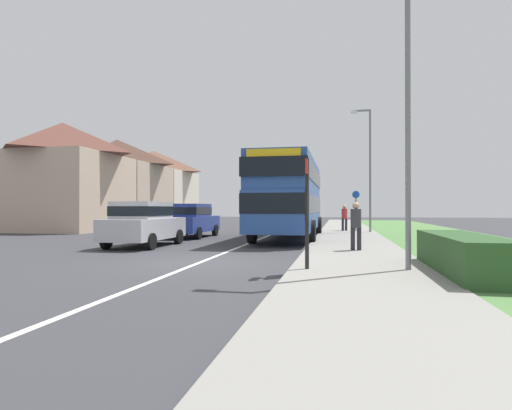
{
  "coord_description": "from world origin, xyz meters",
  "views": [
    {
      "loc": [
        3.69,
        -10.96,
        1.47
      ],
      "look_at": [
        0.55,
        5.05,
        1.6
      ],
      "focal_mm": 29.54,
      "sensor_mm": 36.0,
      "label": 1
    }
  ],
  "objects_px": {
    "double_decker_bus": "(289,194)",
    "parked_car_blue": "(191,219)",
    "street_lamp_near": "(403,90)",
    "pedestrian_walking_away": "(344,216)",
    "street_lamp_mid": "(368,162)",
    "bus_stop_sign": "(307,205)",
    "cycle_route_sign": "(356,209)",
    "parked_car_silver": "(144,222)",
    "pedestrian_at_stop": "(356,224)"
  },
  "relations": [
    {
      "from": "parked_car_silver",
      "to": "parked_car_blue",
      "type": "bearing_deg",
      "value": 89.68
    },
    {
      "from": "cycle_route_sign",
      "to": "street_lamp_near",
      "type": "bearing_deg",
      "value": -88.68
    },
    {
      "from": "pedestrian_walking_away",
      "to": "cycle_route_sign",
      "type": "bearing_deg",
      "value": -9.75
    },
    {
      "from": "double_decker_bus",
      "to": "parked_car_silver",
      "type": "xyz_separation_m",
      "value": [
        -5.03,
        -5.09,
        -1.2
      ]
    },
    {
      "from": "bus_stop_sign",
      "to": "parked_car_silver",
      "type": "bearing_deg",
      "value": 139.97
    },
    {
      "from": "parked_car_blue",
      "to": "pedestrian_at_stop",
      "type": "distance_m",
      "value": 10.09
    },
    {
      "from": "pedestrian_walking_away",
      "to": "street_lamp_near",
      "type": "bearing_deg",
      "value": -86.33
    },
    {
      "from": "parked_car_silver",
      "to": "street_lamp_near",
      "type": "distance_m",
      "value": 10.72
    },
    {
      "from": "pedestrian_walking_away",
      "to": "cycle_route_sign",
      "type": "relative_size",
      "value": 0.66
    },
    {
      "from": "parked_car_blue",
      "to": "street_lamp_mid",
      "type": "bearing_deg",
      "value": 27.19
    },
    {
      "from": "cycle_route_sign",
      "to": "street_lamp_near",
      "type": "height_order",
      "value": "street_lamp_near"
    },
    {
      "from": "street_lamp_near",
      "to": "street_lamp_mid",
      "type": "distance_m",
      "value": 15.12
    },
    {
      "from": "pedestrian_at_stop",
      "to": "street_lamp_mid",
      "type": "distance_m",
      "value": 11.42
    },
    {
      "from": "double_decker_bus",
      "to": "pedestrian_at_stop",
      "type": "distance_m",
      "value": 6.94
    },
    {
      "from": "cycle_route_sign",
      "to": "pedestrian_walking_away",
      "type": "bearing_deg",
      "value": 170.25
    },
    {
      "from": "double_decker_bus",
      "to": "street_lamp_mid",
      "type": "distance_m",
      "value": 6.49
    },
    {
      "from": "pedestrian_at_stop",
      "to": "pedestrian_walking_away",
      "type": "xyz_separation_m",
      "value": [
        -0.2,
        12.14,
        0.0
      ]
    },
    {
      "from": "parked_car_silver",
      "to": "pedestrian_walking_away",
      "type": "xyz_separation_m",
      "value": [
        7.71,
        11.02,
        0.04
      ]
    },
    {
      "from": "pedestrian_at_stop",
      "to": "street_lamp_mid",
      "type": "height_order",
      "value": "street_lamp_mid"
    },
    {
      "from": "street_lamp_near",
      "to": "bus_stop_sign",
      "type": "bearing_deg",
      "value": -172.12
    },
    {
      "from": "double_decker_bus",
      "to": "parked_car_silver",
      "type": "relative_size",
      "value": 2.45
    },
    {
      "from": "bus_stop_sign",
      "to": "street_lamp_near",
      "type": "height_order",
      "value": "street_lamp_near"
    },
    {
      "from": "pedestrian_at_stop",
      "to": "bus_stop_sign",
      "type": "height_order",
      "value": "bus_stop_sign"
    },
    {
      "from": "pedestrian_walking_away",
      "to": "street_lamp_near",
      "type": "relative_size",
      "value": 0.24
    },
    {
      "from": "pedestrian_walking_away",
      "to": "bus_stop_sign",
      "type": "relative_size",
      "value": 0.64
    },
    {
      "from": "bus_stop_sign",
      "to": "cycle_route_sign",
      "type": "distance_m",
      "value": 16.59
    },
    {
      "from": "street_lamp_mid",
      "to": "pedestrian_walking_away",
      "type": "bearing_deg",
      "value": 137.36
    },
    {
      "from": "street_lamp_near",
      "to": "double_decker_bus",
      "type": "bearing_deg",
      "value": 109.71
    },
    {
      "from": "parked_car_blue",
      "to": "pedestrian_walking_away",
      "type": "xyz_separation_m",
      "value": [
        7.68,
        5.84,
        0.05
      ]
    },
    {
      "from": "double_decker_bus",
      "to": "street_lamp_near",
      "type": "bearing_deg",
      "value": -70.29
    },
    {
      "from": "cycle_route_sign",
      "to": "bus_stop_sign",
      "type": "bearing_deg",
      "value": -95.95
    },
    {
      "from": "parked_car_blue",
      "to": "bus_stop_sign",
      "type": "distance_m",
      "value": 12.67
    },
    {
      "from": "parked_car_silver",
      "to": "bus_stop_sign",
      "type": "relative_size",
      "value": 1.61
    },
    {
      "from": "parked_car_silver",
      "to": "street_lamp_mid",
      "type": "relative_size",
      "value": 0.59
    },
    {
      "from": "double_decker_bus",
      "to": "parked_car_silver",
      "type": "distance_m",
      "value": 7.26
    },
    {
      "from": "parked_car_blue",
      "to": "pedestrian_walking_away",
      "type": "bearing_deg",
      "value": 37.26
    },
    {
      "from": "double_decker_bus",
      "to": "parked_car_blue",
      "type": "relative_size",
      "value": 2.31
    },
    {
      "from": "street_lamp_mid",
      "to": "street_lamp_near",
      "type": "bearing_deg",
      "value": -91.04
    },
    {
      "from": "double_decker_bus",
      "to": "street_lamp_near",
      "type": "height_order",
      "value": "street_lamp_near"
    },
    {
      "from": "double_decker_bus",
      "to": "cycle_route_sign",
      "type": "xyz_separation_m",
      "value": [
        3.35,
        5.81,
        -0.71
      ]
    },
    {
      "from": "parked_car_blue",
      "to": "bus_stop_sign",
      "type": "relative_size",
      "value": 1.7
    },
    {
      "from": "parked_car_silver",
      "to": "street_lamp_near",
      "type": "height_order",
      "value": "street_lamp_near"
    },
    {
      "from": "pedestrian_walking_away",
      "to": "street_lamp_mid",
      "type": "xyz_separation_m",
      "value": [
        1.32,
        -1.22,
        3.14
      ]
    },
    {
      "from": "parked_car_silver",
      "to": "parked_car_blue",
      "type": "xyz_separation_m",
      "value": [
        0.03,
        5.18,
        -0.01
      ]
    },
    {
      "from": "cycle_route_sign",
      "to": "street_lamp_mid",
      "type": "xyz_separation_m",
      "value": [
        0.65,
        -1.1,
        2.69
      ]
    },
    {
      "from": "parked_car_blue",
      "to": "cycle_route_sign",
      "type": "distance_m",
      "value": 10.14
    },
    {
      "from": "pedestrian_walking_away",
      "to": "street_lamp_mid",
      "type": "relative_size",
      "value": 0.23
    },
    {
      "from": "pedestrian_at_stop",
      "to": "pedestrian_walking_away",
      "type": "relative_size",
      "value": 1.0
    },
    {
      "from": "parked_car_silver",
      "to": "pedestrian_at_stop",
      "type": "xyz_separation_m",
      "value": [
        7.91,
        -1.11,
        0.04
      ]
    },
    {
      "from": "cycle_route_sign",
      "to": "pedestrian_at_stop",
      "type": "bearing_deg",
      "value": -92.26
    }
  ]
}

